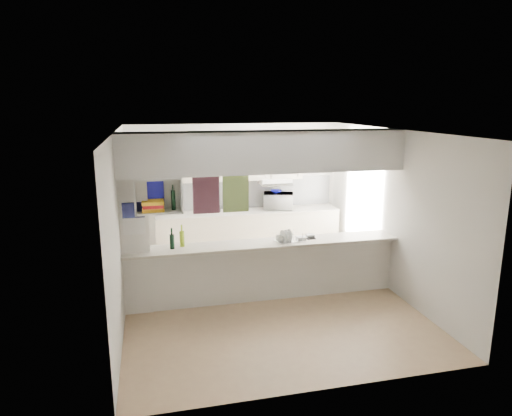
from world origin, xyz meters
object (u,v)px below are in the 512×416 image
object	(u,v)px
dish_rack	(288,236)
microwave	(278,201)
wine_bottles	(177,240)
bowl	(276,192)

from	to	relation	value
dish_rack	microwave	bearing A→B (deg)	63.64
microwave	wine_bottles	world-z (taller)	wine_bottles
microwave	wine_bottles	xyz separation A→B (m)	(-2.13, -2.06, -0.04)
microwave	dish_rack	world-z (taller)	microwave
microwave	bowl	world-z (taller)	bowl
dish_rack	wine_bottles	bearing A→B (deg)	162.89
wine_bottles	microwave	bearing A→B (deg)	44.09
dish_rack	wine_bottles	world-z (taller)	wine_bottles
bowl	wine_bottles	bearing A→B (deg)	-134.82
bowl	dish_rack	world-z (taller)	bowl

